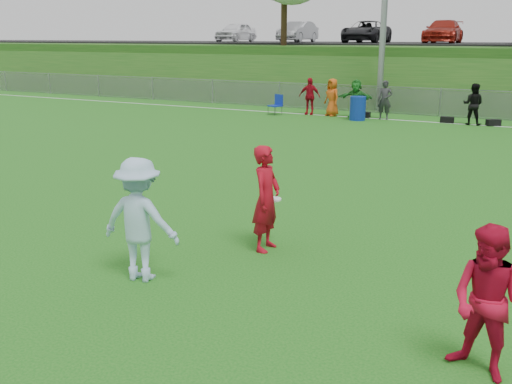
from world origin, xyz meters
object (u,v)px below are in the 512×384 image
Objects in this scene: player_red_left at (266,199)px; recycling_bin at (358,108)px; player_blue at (140,220)px; player_red_center at (489,303)px; frisbee at (273,199)px.

player_red_left is 16.16m from recycling_bin.
player_blue is at bearing 148.23° from player_red_left.
player_red_left is 2.26m from player_blue.
player_red_center is 4.90m from player_blue.
frisbee is 15.82m from recycling_bin.
player_red_left is at bearing -84.94° from frisbee.
frisbee is 0.29× the size of recycling_bin.
frisbee is at bearing -78.62° from recycling_bin.
player_red_center is 0.91× the size of player_blue.
player_red_left is 0.97× the size of player_blue.
player_red_left is 1.07× the size of player_red_center.
player_red_left is 0.36m from frisbee.
player_blue reaches higher than player_red_center.
recycling_bin is at bearing 132.79° from player_red_center.
frisbee is (-0.03, 0.34, -0.10)m from player_red_left.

